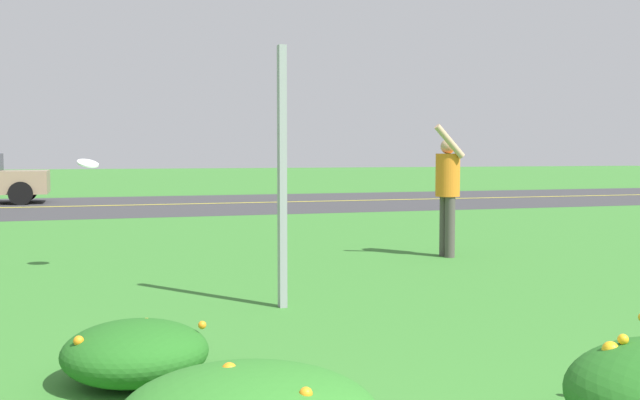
{
  "coord_description": "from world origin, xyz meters",
  "views": [
    {
      "loc": [
        -0.69,
        -1.4,
        1.45
      ],
      "look_at": [
        1.52,
        5.72,
        0.98
      ],
      "focal_mm": 41.17,
      "sensor_mm": 36.0,
      "label": 1
    }
  ],
  "objects": [
    {
      "name": "ground_plane",
      "position": [
        0.0,
        9.85,
        0.0
      ],
      "size": [
        120.0,
        120.0,
        0.0
      ],
      "primitive_type": "plane",
      "color": "#387A2D"
    },
    {
      "name": "daylily_clump_mid_left",
      "position": [
        -0.45,
        3.31,
        0.2
      ],
      "size": [
        0.92,
        0.93,
        0.39
      ],
      "color": "#23661E",
      "rests_on": "ground"
    },
    {
      "name": "highway_strip",
      "position": [
        0.0,
        19.69,
        0.0
      ],
      "size": [
        120.0,
        8.45,
        0.01
      ],
      "primitive_type": "cube",
      "color": "#38383A",
      "rests_on": "ground"
    },
    {
      "name": "highway_center_stripe",
      "position": [
        0.0,
        19.69,
        0.01
      ],
      "size": [
        120.0,
        0.16,
        0.0
      ],
      "primitive_type": "cube",
      "color": "yellow",
      "rests_on": "ground"
    },
    {
      "name": "frisbee_white",
      "position": [
        -0.74,
        8.02,
        1.33
      ],
      "size": [
        0.27,
        0.25,
        0.15
      ],
      "color": "white"
    },
    {
      "name": "person_catcher_orange_shirt",
      "position": [
        4.07,
        7.86,
        1.0
      ],
      "size": [
        0.48,
        0.49,
        1.85
      ],
      "color": "orange",
      "rests_on": "ground"
    },
    {
      "name": "sign_post_near_path",
      "position": [
        1.01,
        5.26,
        1.23
      ],
      "size": [
        0.07,
        0.1,
        2.45
      ],
      "color": "#93969B",
      "rests_on": "ground"
    }
  ]
}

